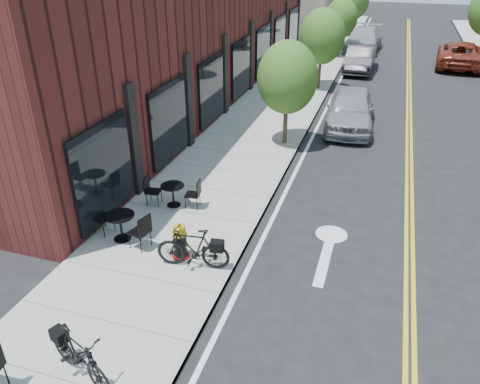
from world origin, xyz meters
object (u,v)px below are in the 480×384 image
(parked_car_c, at_px, (363,40))
(fire_hydrant, at_px, (180,241))
(bistro_set_b, at_px, (120,223))
(parked_car_b, at_px, (360,58))
(parked_car_a, at_px, (350,109))
(parked_car_far, at_px, (460,54))
(bistro_set_c, at_px, (173,192))
(bicycle_left, at_px, (193,248))
(bicycle_right, at_px, (79,356))

(parked_car_c, bearing_deg, fire_hydrant, -90.93)
(bistro_set_b, distance_m, parked_car_b, 20.96)
(parked_car_a, distance_m, parked_car_far, 14.07)
(bistro_set_b, bearing_deg, parked_car_c, 96.57)
(parked_car_a, relative_size, parked_car_c, 0.85)
(fire_hydrant, height_order, parked_car_far, parked_car_far)
(bistro_set_c, bearing_deg, parked_car_c, 74.25)
(bistro_set_b, bearing_deg, bistro_set_c, 90.42)
(bicycle_left, bearing_deg, bicycle_right, -18.07)
(bistro_set_b, distance_m, bistro_set_c, 2.08)
(bicycle_left, height_order, parked_car_c, parked_car_c)
(fire_hydrant, xyz_separation_m, parked_car_b, (2.46, 20.78, 0.17))
(bicycle_left, xyz_separation_m, parked_car_a, (2.46, 11.01, 0.16))
(bistro_set_b, relative_size, parked_car_c, 0.33)
(parked_car_far, bearing_deg, bistro_set_c, 70.60)
(parked_car_b, distance_m, parked_car_c, 5.98)
(parked_car_b, distance_m, parked_car_far, 6.51)
(fire_hydrant, distance_m, bicycle_right, 3.82)
(parked_car_a, bearing_deg, bicycle_left, -105.89)
(fire_hydrant, distance_m, bistro_set_b, 1.78)
(bicycle_right, relative_size, parked_car_c, 0.31)
(parked_car_a, bearing_deg, bicycle_right, -105.27)
(fire_hydrant, xyz_separation_m, parked_car_a, (2.91, 10.75, 0.23))
(fire_hydrant, xyz_separation_m, bistro_set_c, (-1.24, 2.26, -0.03))
(fire_hydrant, xyz_separation_m, bicycle_left, (0.45, -0.26, 0.07))
(bicycle_left, distance_m, bicycle_right, 3.61)
(bicycle_right, bearing_deg, parked_car_a, 9.65)
(bicycle_right, relative_size, bistro_set_b, 0.96)
(fire_hydrant, height_order, bistro_set_c, fire_hydrant)
(bicycle_right, bearing_deg, parked_car_b, 15.51)
(parked_car_b, xyz_separation_m, parked_car_c, (-0.29, 5.97, 0.05))
(bistro_set_b, relative_size, bistro_set_c, 1.12)
(bistro_set_b, height_order, parked_car_far, parked_car_far)
(bicycle_right, bearing_deg, parked_car_far, 4.65)
(parked_car_a, bearing_deg, bistro_set_b, -117.27)
(bicycle_left, distance_m, parked_car_b, 21.14)
(bistro_set_b, distance_m, parked_car_c, 26.79)
(bicycle_left, bearing_deg, parked_car_far, 154.01)
(parked_car_c, distance_m, parked_car_far, 6.77)
(parked_car_b, bearing_deg, parked_car_c, 93.62)
(bicycle_right, height_order, bistro_set_b, bicycle_right)
(parked_car_a, relative_size, parked_car_b, 1.04)
(parked_car_a, bearing_deg, parked_car_far, 64.44)
(bistro_set_b, bearing_deg, bicycle_right, -53.80)
(fire_hydrant, distance_m, parked_car_a, 11.14)
(bicycle_right, bearing_deg, bistro_set_c, 31.47)
(fire_hydrant, relative_size, bicycle_right, 0.56)
(bicycle_right, bearing_deg, fire_hydrant, 18.88)
(parked_car_a, height_order, parked_car_b, parked_car_a)
(fire_hydrant, distance_m, parked_car_c, 26.84)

